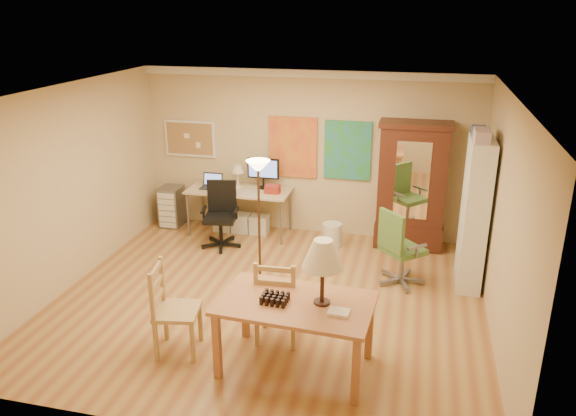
% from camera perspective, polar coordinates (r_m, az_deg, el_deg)
% --- Properties ---
extents(floor, '(5.50, 5.50, 0.00)m').
position_cam_1_polar(floor, '(7.46, -1.98, -9.34)').
color(floor, '#935B34').
rests_on(floor, ground).
extents(crown_molding, '(5.50, 0.08, 0.12)m').
position_cam_1_polar(crown_molding, '(8.95, 2.11, 13.48)').
color(crown_molding, white).
rests_on(crown_molding, floor).
extents(corkboard, '(0.90, 0.04, 0.62)m').
position_cam_1_polar(corkboard, '(9.77, -9.92, 6.96)').
color(corkboard, '#A5844D').
rests_on(corkboard, floor).
extents(art_panel_left, '(0.80, 0.04, 1.00)m').
position_cam_1_polar(art_panel_left, '(9.23, 0.50, 6.18)').
color(art_panel_left, gold).
rests_on(art_panel_left, floor).
extents(art_panel_right, '(0.75, 0.04, 0.95)m').
position_cam_1_polar(art_panel_right, '(9.07, 6.07, 5.83)').
color(art_panel_right, teal).
rests_on(art_panel_right, floor).
extents(dining_table, '(1.64, 1.04, 1.49)m').
position_cam_1_polar(dining_table, '(5.74, 1.76, -8.23)').
color(dining_table, '#985A31').
rests_on(dining_table, floor).
extents(ladder_chair_back, '(0.50, 0.48, 1.04)m').
position_cam_1_polar(ladder_chair_back, '(6.42, -1.05, -9.60)').
color(ladder_chair_back, '#A7804C').
rests_on(ladder_chair_back, floor).
extents(ladder_chair_left, '(0.55, 0.56, 1.05)m').
position_cam_1_polar(ladder_chair_left, '(6.36, -11.50, -10.27)').
color(ladder_chair_left, '#A7804C').
rests_on(ladder_chair_left, floor).
extents(torchiere_lamp, '(0.32, 0.32, 1.75)m').
position_cam_1_polar(torchiere_lamp, '(7.39, -3.02, 2.25)').
color(torchiere_lamp, '#422C1A').
rests_on(torchiere_lamp, floor).
extents(computer_desk, '(1.70, 0.74, 1.29)m').
position_cam_1_polar(computer_desk, '(9.43, -4.67, 0.20)').
color(computer_desk, tan).
rests_on(computer_desk, floor).
extents(office_chair_black, '(0.64, 0.64, 1.04)m').
position_cam_1_polar(office_chair_black, '(9.00, -6.80, -2.17)').
color(office_chair_black, black).
rests_on(office_chair_black, floor).
extents(office_chair_green, '(0.70, 0.70, 1.08)m').
position_cam_1_polar(office_chair_green, '(7.90, 11.27, -5.63)').
color(office_chair_green, slate).
rests_on(office_chair_green, floor).
extents(drawer_cart, '(0.35, 0.42, 0.70)m').
position_cam_1_polar(drawer_cart, '(9.94, -11.72, 0.16)').
color(drawer_cart, slate).
rests_on(drawer_cart, floor).
extents(armoire, '(1.09, 0.52, 2.01)m').
position_cam_1_polar(armoire, '(8.94, 12.40, 1.40)').
color(armoire, '#3D1910').
rests_on(armoire, floor).
extents(bookshelf, '(0.31, 0.82, 2.04)m').
position_cam_1_polar(bookshelf, '(7.88, 18.39, -0.61)').
color(bookshelf, white).
rests_on(bookshelf, floor).
extents(wastebin, '(0.31, 0.31, 0.39)m').
position_cam_1_polar(wastebin, '(8.97, 4.49, -2.76)').
color(wastebin, silver).
rests_on(wastebin, floor).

